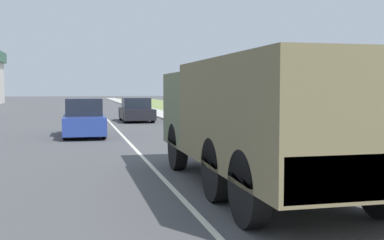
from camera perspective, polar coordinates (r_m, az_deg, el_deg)
name	(u,v)px	position (r m, az deg, el deg)	size (l,w,h in m)	color
ground_plane	(103,115)	(38.97, -10.55, 0.64)	(180.00, 180.00, 0.00)	#4C4C4F
lane_centre_stripe	(103,115)	(38.97, -10.55, 0.65)	(0.12, 120.00, 0.00)	silver
sidewalk_right	(158,113)	(39.44, -4.01, 0.82)	(1.80, 120.00, 0.12)	beige
grass_strip_right	(210,113)	(40.39, 2.16, 0.83)	(7.00, 120.00, 0.02)	olive
military_truck	(260,115)	(9.93, 8.09, 0.58)	(2.59, 8.00, 2.64)	#545B3D
car_nearest_ahead	(84,119)	(21.46, -12.68, 0.06)	(1.74, 4.22, 1.65)	navy
car_second_ahead	(136,111)	(30.63, -6.62, 1.11)	(1.89, 4.32, 1.50)	black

